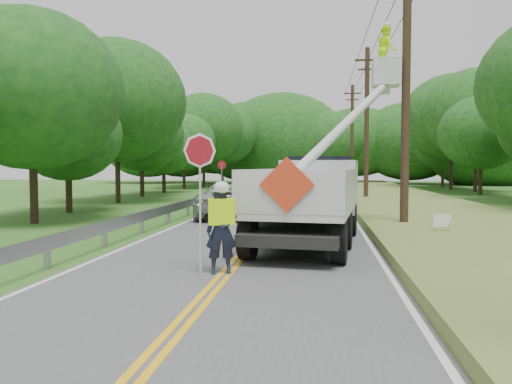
# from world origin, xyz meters

# --- Properties ---
(ground) EXTENTS (140.00, 140.00, 0.00)m
(ground) POSITION_xyz_m (0.00, 0.00, 0.00)
(ground) COLOR #2A571B
(ground) RESTS_ON ground
(road) EXTENTS (7.20, 96.00, 0.03)m
(road) POSITION_xyz_m (0.00, 14.00, 0.01)
(road) COLOR #4C4D4F
(road) RESTS_ON ground
(guardrail) EXTENTS (0.18, 48.00, 0.77)m
(guardrail) POSITION_xyz_m (-4.02, 14.91, 0.55)
(guardrail) COLOR #95999D
(guardrail) RESTS_ON ground
(utility_poles) EXTENTS (1.60, 43.30, 10.00)m
(utility_poles) POSITION_xyz_m (5.00, 17.02, 5.27)
(utility_poles) COLOR black
(utility_poles) RESTS_ON ground
(tall_grass_verge) EXTENTS (7.00, 96.00, 0.30)m
(tall_grass_verge) POSITION_xyz_m (7.10, 14.00, 0.15)
(tall_grass_verge) COLOR olive
(tall_grass_verge) RESTS_ON ground
(treeline_left) EXTENTS (9.60, 54.81, 10.24)m
(treeline_left) POSITION_xyz_m (-10.46, 29.44, 5.59)
(treeline_left) COLOR #332319
(treeline_left) RESTS_ON ground
(treeline_horizon) EXTENTS (57.57, 14.74, 12.79)m
(treeline_horizon) POSITION_xyz_m (1.73, 56.08, 5.50)
(treeline_horizon) COLOR #154319
(treeline_horizon) RESTS_ON ground
(flagger) EXTENTS (1.13, 0.59, 2.98)m
(flagger) POSITION_xyz_m (-0.10, 0.94, 1.08)
(flagger) COLOR #191E33
(flagger) RESTS_ON road
(bucket_truck) EXTENTS (4.79, 8.17, 7.37)m
(bucket_truck) POSITION_xyz_m (1.97, 6.46, 1.65)
(bucket_truck) COLOR black
(bucket_truck) RESTS_ON road
(suv_silver) EXTENTS (3.11, 5.65, 1.50)m
(suv_silver) POSITION_xyz_m (-2.15, 12.53, 0.77)
(suv_silver) COLOR #B5B8BB
(suv_silver) RESTS_ON road
(suv_darkgrey) EXTENTS (3.06, 5.59, 1.54)m
(suv_darkgrey) POSITION_xyz_m (-1.82, 23.58, 0.79)
(suv_darkgrey) COLOR #3D4046
(suv_darkgrey) RESTS_ON road
(stop_sign_permanent) EXTENTS (0.55, 0.17, 2.66)m
(stop_sign_permanent) POSITION_xyz_m (-4.22, 21.73, 1.78)
(stop_sign_permanent) COLOR #95999D
(stop_sign_permanent) RESTS_ON ground
(yard_sign) EXTENTS (0.56, 0.14, 0.82)m
(yard_sign) POSITION_xyz_m (5.77, 6.60, 0.59)
(yard_sign) COLOR white
(yard_sign) RESTS_ON ground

